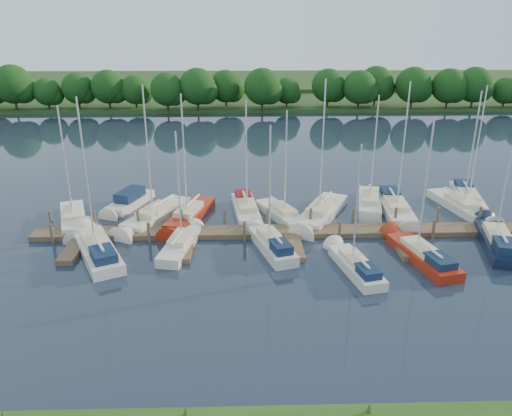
{
  "coord_description": "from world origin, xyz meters",
  "views": [
    {
      "loc": [
        -3.7,
        -27.75,
        15.99
      ],
      "look_at": [
        -2.71,
        8.0,
        2.2
      ],
      "focal_mm": 35.0,
      "sensor_mm": 36.0,
      "label": 1
    }
  ],
  "objects_px": {
    "sailboat_n_0": "(74,220)",
    "motorboat": "(129,203)",
    "dock": "(291,235)",
    "sailboat_n_5": "(283,216)",
    "sailboat_s_2": "(271,245)"
  },
  "relations": [
    {
      "from": "motorboat",
      "to": "sailboat_n_5",
      "type": "relative_size",
      "value": 0.68
    },
    {
      "from": "sailboat_n_0",
      "to": "sailboat_s_2",
      "type": "distance_m",
      "value": 16.88
    },
    {
      "from": "dock",
      "to": "sailboat_n_5",
      "type": "relative_size",
      "value": 4.16
    },
    {
      "from": "dock",
      "to": "sailboat_n_5",
      "type": "height_order",
      "value": "sailboat_n_5"
    },
    {
      "from": "motorboat",
      "to": "sailboat_n_5",
      "type": "height_order",
      "value": "sailboat_n_5"
    },
    {
      "from": "dock",
      "to": "motorboat",
      "type": "bearing_deg",
      "value": 153.01
    },
    {
      "from": "dock",
      "to": "motorboat",
      "type": "xyz_separation_m",
      "value": [
        -13.92,
        7.09,
        0.17
      ]
    },
    {
      "from": "sailboat_n_0",
      "to": "motorboat",
      "type": "height_order",
      "value": "sailboat_n_0"
    },
    {
      "from": "dock",
      "to": "sailboat_n_0",
      "type": "distance_m",
      "value": 17.98
    },
    {
      "from": "sailboat_n_0",
      "to": "sailboat_n_5",
      "type": "relative_size",
      "value": 1.05
    },
    {
      "from": "dock",
      "to": "sailboat_s_2",
      "type": "relative_size",
      "value": 4.17
    },
    {
      "from": "dock",
      "to": "sailboat_n_5",
      "type": "xyz_separation_m",
      "value": [
        -0.35,
        3.71,
        0.08
      ]
    },
    {
      "from": "dock",
      "to": "sailboat_n_0",
      "type": "bearing_deg",
      "value": 169.54
    },
    {
      "from": "sailboat_n_0",
      "to": "motorboat",
      "type": "bearing_deg",
      "value": -153.92
    },
    {
      "from": "sailboat_n_0",
      "to": "motorboat",
      "type": "xyz_separation_m",
      "value": [
        3.76,
        3.82,
        0.1
      ]
    }
  ]
}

